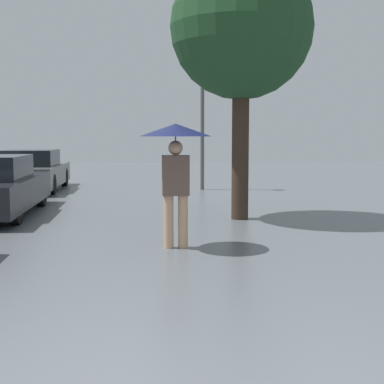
{
  "coord_description": "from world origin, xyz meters",
  "views": [
    {
      "loc": [
        -0.16,
        -2.99,
        1.64
      ],
      "look_at": [
        0.65,
        4.74,
        0.82
      ],
      "focal_mm": 50.0,
      "sensor_mm": 36.0,
      "label": 1
    }
  ],
  "objects_px": {
    "parked_car_farthest": "(32,171)",
    "street_lamp": "(202,80)",
    "pedestrian": "(176,149)",
    "tree": "(241,29)"
  },
  "relations": [
    {
      "from": "parked_car_farthest",
      "to": "tree",
      "type": "bearing_deg",
      "value": -50.32
    },
    {
      "from": "pedestrian",
      "to": "parked_car_farthest",
      "type": "relative_size",
      "value": 0.42
    },
    {
      "from": "pedestrian",
      "to": "street_lamp",
      "type": "relative_size",
      "value": 0.39
    },
    {
      "from": "pedestrian",
      "to": "street_lamp",
      "type": "bearing_deg",
      "value": 80.33
    },
    {
      "from": "parked_car_farthest",
      "to": "tree",
      "type": "distance_m",
      "value": 8.68
    },
    {
      "from": "tree",
      "to": "street_lamp",
      "type": "xyz_separation_m",
      "value": [
        -0.02,
        5.9,
        -0.37
      ]
    },
    {
      "from": "street_lamp",
      "to": "pedestrian",
      "type": "bearing_deg",
      "value": -99.67
    },
    {
      "from": "parked_car_farthest",
      "to": "street_lamp",
      "type": "relative_size",
      "value": 0.92
    },
    {
      "from": "pedestrian",
      "to": "street_lamp",
      "type": "distance_m",
      "value": 8.84
    },
    {
      "from": "parked_car_farthest",
      "to": "street_lamp",
      "type": "bearing_deg",
      "value": -3.68
    }
  ]
}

